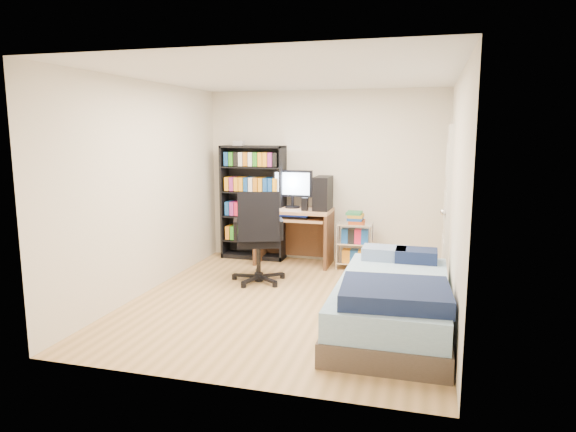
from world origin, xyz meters
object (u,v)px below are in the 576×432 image
(media_shelf, at_px, (253,201))
(computer_desk, at_px, (302,214))
(office_chair, at_px, (259,253))
(bed, at_px, (393,302))

(media_shelf, height_order, computer_desk, media_shelf)
(media_shelf, xyz_separation_m, office_chair, (0.49, -1.20, -0.50))
(computer_desk, distance_m, office_chair, 1.19)
(computer_desk, xyz_separation_m, bed, (1.46, -2.22, -0.46))
(computer_desk, relative_size, bed, 0.63)
(computer_desk, relative_size, office_chair, 1.14)
(computer_desk, bearing_deg, office_chair, -105.41)
(office_chair, height_order, bed, office_chair)
(bed, bearing_deg, computer_desk, 123.28)
(computer_desk, bearing_deg, bed, -56.72)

